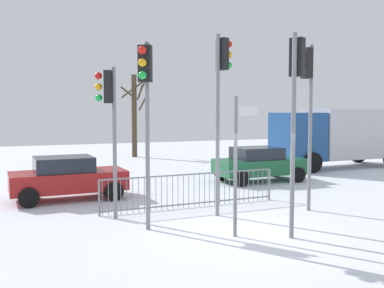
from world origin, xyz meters
name	(u,v)px	position (x,y,z in m)	size (l,w,h in m)	color
ground_plane	(239,233)	(0.00, 0.00, 0.00)	(60.00, 60.00, 0.00)	white
traffic_light_foreground_left	(307,90)	(3.03, 1.47, 3.64)	(0.57, 0.32, 4.99)	slate
traffic_light_rear_right	(109,108)	(-2.66, 2.69, 3.11)	(0.56, 0.36, 4.24)	slate
traffic_light_foreground_right	(221,84)	(0.43, 1.93, 3.78)	(0.55, 0.37, 5.19)	slate
traffic_light_rear_left	(296,89)	(1.10, -0.74, 3.54)	(0.50, 0.43, 4.84)	slate
traffic_light_mid_left	(146,93)	(-2.06, 1.07, 3.47)	(0.42, 0.51, 4.74)	slate
direction_sign_post	(237,159)	(-0.16, -0.18, 1.89)	(0.76, 0.27, 3.39)	slate
pedestrian_guard_railing	(191,190)	(0.00, 3.17, 0.55)	(5.86, 0.29, 1.07)	slate
car_red_far	(67,177)	(-3.47, 5.89, 0.77)	(3.87, 2.06, 1.47)	maroon
car_green_mid	(259,164)	(4.54, 6.78, 0.77)	(3.81, 1.95, 1.47)	#195933
delivery_truck	(338,135)	(10.79, 9.29, 1.74)	(7.13, 2.91, 3.10)	silver
bare_tree_left	(135,112)	(2.14, 18.37, 2.87)	(1.85, 1.86, 5.28)	#473828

